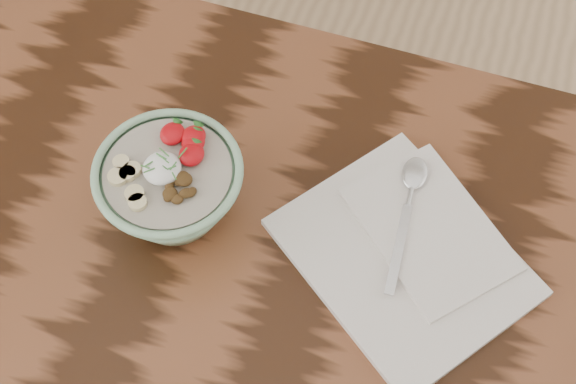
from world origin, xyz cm
name	(u,v)px	position (x,y,z in cm)	size (l,w,h in cm)	color
table	(288,355)	(0.00, 0.00, 65.70)	(160.00, 90.00, 75.00)	black
breakfast_bowl	(171,187)	(-18.32, 10.46, 81.07)	(17.86, 17.86, 11.75)	#8ABA93
napkin	(409,251)	(10.93, 13.90, 75.73)	(36.14, 34.96, 1.73)	silver
spoon	(411,192)	(9.16, 21.31, 77.16)	(3.60, 19.66, 1.02)	silver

